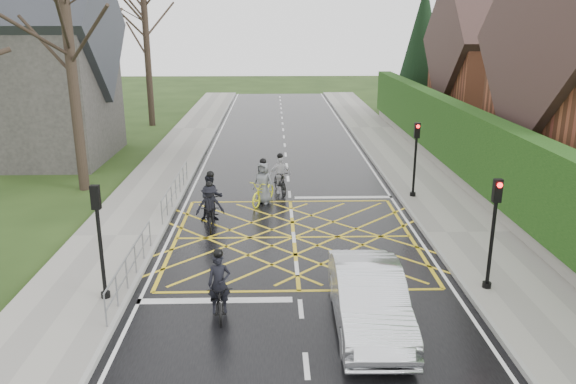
{
  "coord_description": "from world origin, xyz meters",
  "views": [
    {
      "loc": [
        -0.67,
        -17.9,
        7.07
      ],
      "look_at": [
        -0.17,
        1.09,
        1.3
      ],
      "focal_mm": 35.0,
      "sensor_mm": 36.0,
      "label": 1
    }
  ],
  "objects_px": {
    "car": "(369,299)",
    "cyclist_mid": "(210,211)",
    "cyclist_rear": "(219,293)",
    "cyclist_back": "(211,202)",
    "cyclist_front": "(280,179)",
    "cyclist_lead": "(263,188)"
  },
  "relations": [
    {
      "from": "car",
      "to": "cyclist_mid",
      "type": "bearing_deg",
      "value": 123.81
    },
    {
      "from": "cyclist_rear",
      "to": "car",
      "type": "distance_m",
      "value": 3.72
    },
    {
      "from": "cyclist_rear",
      "to": "car",
      "type": "height_order",
      "value": "cyclist_rear"
    },
    {
      "from": "cyclist_back",
      "to": "cyclist_front",
      "type": "xyz_separation_m",
      "value": [
        2.58,
        3.38,
        -0.07
      ]
    },
    {
      "from": "cyclist_back",
      "to": "cyclist_lead",
      "type": "relative_size",
      "value": 0.95
    },
    {
      "from": "cyclist_mid",
      "to": "car",
      "type": "distance_m",
      "value": 8.31
    },
    {
      "from": "cyclist_lead",
      "to": "car",
      "type": "relative_size",
      "value": 0.45
    },
    {
      "from": "cyclist_front",
      "to": "cyclist_mid",
      "type": "bearing_deg",
      "value": -136.9
    },
    {
      "from": "cyclist_rear",
      "to": "cyclist_lead",
      "type": "relative_size",
      "value": 0.91
    },
    {
      "from": "cyclist_rear",
      "to": "cyclist_back",
      "type": "distance_m",
      "value": 7.04
    },
    {
      "from": "cyclist_back",
      "to": "car",
      "type": "xyz_separation_m",
      "value": [
        4.55,
        -7.74,
        0.04
      ]
    },
    {
      "from": "cyclist_mid",
      "to": "cyclist_back",
      "type": "bearing_deg",
      "value": 84.49
    },
    {
      "from": "cyclist_mid",
      "to": "cyclist_lead",
      "type": "bearing_deg",
      "value": 48.12
    },
    {
      "from": "cyclist_front",
      "to": "cyclist_lead",
      "type": "relative_size",
      "value": 0.89
    },
    {
      "from": "cyclist_mid",
      "to": "cyclist_lead",
      "type": "xyz_separation_m",
      "value": [
        1.86,
        2.73,
        0.03
      ]
    },
    {
      "from": "cyclist_mid",
      "to": "car",
      "type": "xyz_separation_m",
      "value": [
        4.52,
        -6.97,
        0.13
      ]
    },
    {
      "from": "cyclist_rear",
      "to": "cyclist_back",
      "type": "bearing_deg",
      "value": 89.1
    },
    {
      "from": "cyclist_rear",
      "to": "car",
      "type": "xyz_separation_m",
      "value": [
        3.63,
        -0.77,
        0.19
      ]
    },
    {
      "from": "cyclist_lead",
      "to": "car",
      "type": "distance_m",
      "value": 10.06
    },
    {
      "from": "cyclist_rear",
      "to": "cyclist_back",
      "type": "xyz_separation_m",
      "value": [
        -0.92,
        6.98,
        0.15
      ]
    },
    {
      "from": "cyclist_back",
      "to": "cyclist_lead",
      "type": "xyz_separation_m",
      "value": [
        1.89,
        1.96,
        -0.06
      ]
    },
    {
      "from": "cyclist_lead",
      "to": "cyclist_front",
      "type": "bearing_deg",
      "value": 87.86
    }
  ]
}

